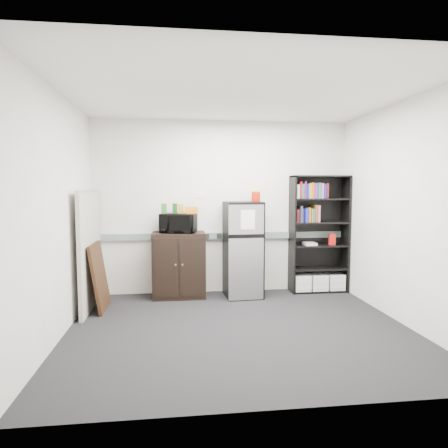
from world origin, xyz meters
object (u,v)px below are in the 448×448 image
at_px(cubicle_partition, 90,250).
at_px(microwave, 178,223).
at_px(cabinet, 179,265).
at_px(refrigerator, 243,249).
at_px(bookshelf, 319,235).

xyz_separation_m(cubicle_partition, microwave, (1.21, 0.40, 0.32)).
bearing_deg(microwave, cubicle_partition, -148.11).
distance_m(cabinet, refrigerator, 1.00).
xyz_separation_m(cabinet, refrigerator, (0.97, -0.08, 0.23)).
relative_size(bookshelf, microwave, 3.57).
distance_m(bookshelf, microwave, 2.23).
relative_size(bookshelf, refrigerator, 1.28).
bearing_deg(refrigerator, microwave, 173.03).
bearing_deg(cubicle_partition, refrigerator, 8.87).
height_order(bookshelf, cubicle_partition, bookshelf).
bearing_deg(cabinet, cubicle_partition, -160.82).
height_order(cubicle_partition, refrigerator, cubicle_partition).
relative_size(cubicle_partition, microwave, 3.13).
bearing_deg(microwave, bookshelf, 15.45).
bearing_deg(cabinet, bookshelf, 1.66).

